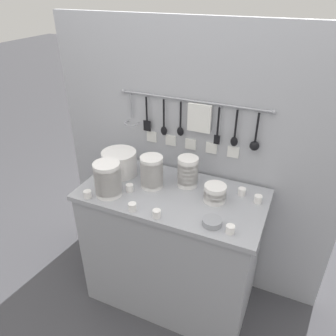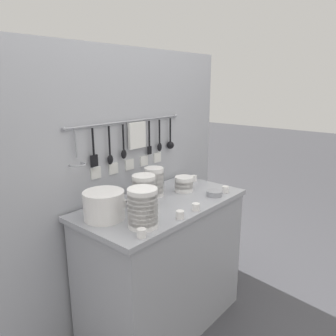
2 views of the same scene
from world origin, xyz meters
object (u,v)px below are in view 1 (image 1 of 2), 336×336
cup_edge_near (258,199)px  cup_centre (242,192)px  bowl_stack_back_corner (152,172)px  cup_back_left (130,188)px  bowl_stack_tall_left (215,193)px  cup_front_right (132,207)px  bowl_stack_wide_centre (108,179)px  plate_stack (120,163)px  steel_mixing_bowl (212,222)px  cup_back_right (230,229)px  cup_front_left (157,214)px  cup_beside_plates (88,194)px  bowl_stack_short_front (188,172)px  cup_by_caddy (148,172)px

cup_edge_near → cup_centre: bearing=159.8°
bowl_stack_back_corner → cup_back_left: bearing=-132.6°
bowl_stack_tall_left → cup_back_left: 0.50m
cup_edge_near → cup_front_right: bearing=-150.1°
bowl_stack_tall_left → cup_back_left: (-0.49, -0.11, -0.03)m
bowl_stack_wide_centre → plate_stack: bearing=105.5°
bowl_stack_wide_centre → cup_edge_near: bearing=18.4°
steel_mixing_bowl → cup_back_right: (0.10, -0.02, 0.00)m
steel_mixing_bowl → cup_front_left: 0.29m
cup_centre → cup_beside_plates: size_ratio=1.00×
bowl_stack_tall_left → bowl_stack_short_front: (-0.20, 0.09, 0.04)m
bowl_stack_tall_left → cup_front_right: 0.47m
cup_back_left → cup_edge_near: (0.72, 0.20, 0.00)m
cup_beside_plates → cup_back_left: same height
bowl_stack_tall_left → steel_mixing_bowl: (0.05, -0.21, -0.03)m
bowl_stack_short_front → cup_front_right: bowl_stack_short_front is taller
cup_beside_plates → cup_back_left: bearing=39.8°
cup_front_left → cup_back_left: 0.30m
bowl_stack_tall_left → cup_back_left: bowl_stack_tall_left is taller
bowl_stack_short_front → cup_by_caddy: bowl_stack_short_front is taller
cup_back_left → cup_front_left: bearing=-31.7°
bowl_stack_tall_left → cup_back_left: size_ratio=2.79×
bowl_stack_short_front → cup_beside_plates: bowl_stack_short_front is taller
cup_front_right → cup_beside_plates: same height
plate_stack → cup_back_left: (0.16, -0.16, -0.06)m
bowl_stack_tall_left → cup_beside_plates: (-0.68, -0.27, -0.03)m
cup_beside_plates → bowl_stack_tall_left: bearing=21.7°
bowl_stack_short_front → cup_centre: (0.33, 0.03, -0.07)m
bowl_stack_wide_centre → bowl_stack_short_front: bearing=35.8°
cup_by_caddy → bowl_stack_wide_centre: bearing=-112.1°
bowl_stack_wide_centre → cup_back_left: size_ratio=4.56×
bowl_stack_back_corner → cup_centre: size_ratio=4.41×
bowl_stack_back_corner → plate_stack: 0.26m
cup_front_left → cup_beside_plates: same height
bowl_stack_back_corner → cup_by_caddy: bowl_stack_back_corner is taller
bowl_stack_tall_left → bowl_stack_back_corner: bowl_stack_back_corner is taller
cup_front_left → cup_back_left: size_ratio=1.00×
bowl_stack_wide_centre → cup_front_right: (0.20, -0.08, -0.08)m
steel_mixing_bowl → cup_centre: 0.34m
cup_front_left → cup_beside_plates: size_ratio=1.00×
bowl_stack_wide_centre → cup_front_left: (0.35, -0.08, -0.08)m
plate_stack → cup_by_caddy: 0.19m
bowl_stack_short_front → steel_mixing_bowl: size_ratio=1.84×
cup_back_left → bowl_stack_short_front: bearing=35.0°
cup_front_right → cup_by_caddy: bearing=104.0°
plate_stack → cup_edge_near: (0.88, 0.04, -0.06)m
bowl_stack_short_front → cup_front_right: (-0.18, -0.36, -0.07)m
plate_stack → cup_by_caddy: plate_stack is taller
cup_beside_plates → cup_front_right: bearing=0.0°
cup_front_right → cup_beside_plates: (-0.30, 0.00, 0.00)m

